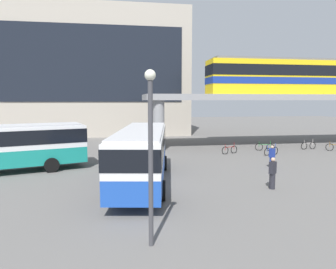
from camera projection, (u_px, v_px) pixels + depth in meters
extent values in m
plane|color=#605E5B|center=(145.00, 154.00, 27.80)|extent=(120.00, 120.00, 0.00)
cube|color=#B2A899|center=(88.00, 74.00, 44.69)|extent=(28.11, 11.42, 17.37)
cube|color=black|center=(84.00, 63.00, 38.94)|extent=(25.30, 0.10, 9.73)
cube|color=gray|center=(295.00, 97.00, 33.80)|extent=(33.20, 6.14, 0.60)
cylinder|color=gray|center=(159.00, 126.00, 29.50)|extent=(1.10, 1.10, 4.88)
cylinder|color=gray|center=(154.00, 122.00, 33.96)|extent=(1.10, 1.10, 4.88)
cube|color=yellow|center=(309.00, 78.00, 33.81)|extent=(22.74, 2.90, 3.60)
cube|color=navy|center=(309.00, 82.00, 33.85)|extent=(22.80, 2.96, 0.70)
cube|color=black|center=(309.00, 72.00, 33.73)|extent=(22.80, 2.96, 1.10)
cube|color=slate|center=(310.00, 61.00, 33.60)|extent=(21.83, 2.61, 0.24)
cube|color=#1E4CB2|center=(142.00, 166.00, 18.00)|extent=(4.24, 11.26, 1.10)
cube|color=silver|center=(142.00, 144.00, 17.86)|extent=(4.24, 11.26, 1.50)
cube|color=black|center=(142.00, 143.00, 17.85)|extent=(4.28, 11.30, 0.96)
cube|color=silver|center=(142.00, 130.00, 17.77)|extent=(4.03, 10.70, 0.12)
cylinder|color=black|center=(129.00, 163.00, 21.57)|extent=(0.44, 1.03, 1.00)
cylinder|color=black|center=(165.00, 163.00, 21.55)|extent=(0.44, 1.03, 1.00)
cylinder|color=black|center=(111.00, 190.00, 15.01)|extent=(0.44, 1.03, 1.00)
cylinder|color=black|center=(163.00, 190.00, 14.99)|extent=(0.44, 1.03, 1.00)
cube|color=teal|center=(0.00, 158.00, 20.52)|extent=(11.23, 5.78, 1.10)
cylinder|color=black|center=(52.00, 165.00, 20.86)|extent=(1.04, 0.58, 1.00)
cylinder|color=black|center=(48.00, 159.00, 23.07)|extent=(1.04, 0.58, 1.00)
torus|color=black|center=(275.00, 151.00, 27.70)|extent=(0.71, 0.34, 0.74)
torus|color=black|center=(267.00, 152.00, 27.15)|extent=(0.71, 0.34, 0.74)
cylinder|color=#1E3FA5|center=(271.00, 148.00, 27.39)|extent=(0.99, 0.45, 0.05)
cylinder|color=#1E3FA5|center=(267.00, 149.00, 27.11)|extent=(0.04, 0.04, 0.55)
cylinder|color=#1E3FA5|center=(275.00, 147.00, 27.66)|extent=(0.04, 0.04, 0.65)
torus|color=black|center=(234.00, 150.00, 28.40)|extent=(0.71, 0.31, 0.74)
torus|color=black|center=(225.00, 150.00, 27.89)|extent=(0.71, 0.31, 0.74)
cylinder|color=#B21E1E|center=(230.00, 147.00, 28.11)|extent=(1.00, 0.41, 0.05)
cylinder|color=#B21E1E|center=(225.00, 147.00, 27.85)|extent=(0.04, 0.04, 0.55)
cylinder|color=#B21E1E|center=(234.00, 146.00, 28.36)|extent=(0.04, 0.04, 0.65)
torus|color=black|center=(270.00, 147.00, 29.69)|extent=(0.70, 0.36, 0.74)
torus|color=black|center=(259.00, 147.00, 29.97)|extent=(0.70, 0.36, 0.74)
cylinder|color=#1E7F33|center=(265.00, 144.00, 29.80)|extent=(0.98, 0.48, 0.05)
cylinder|color=#1E7F33|center=(259.00, 144.00, 29.94)|extent=(0.04, 0.04, 0.55)
cylinder|color=#1E7F33|center=(270.00, 144.00, 29.65)|extent=(0.04, 0.04, 0.65)
torus|color=black|center=(330.00, 147.00, 29.88)|extent=(0.72, 0.31, 0.74)
cylinder|color=#996626|center=(336.00, 144.00, 29.75)|extent=(1.00, 0.40, 0.05)
cylinder|color=#996626|center=(330.00, 144.00, 29.84)|extent=(0.04, 0.04, 0.55)
torus|color=black|center=(313.00, 146.00, 30.91)|extent=(0.74, 0.17, 0.74)
torus|color=black|center=(304.00, 146.00, 30.59)|extent=(0.74, 0.17, 0.74)
cylinder|color=silver|center=(308.00, 143.00, 30.72)|extent=(1.05, 0.21, 0.05)
cylinder|color=silver|center=(304.00, 143.00, 30.56)|extent=(0.04, 0.04, 0.55)
cylinder|color=silver|center=(313.00, 142.00, 30.87)|extent=(0.04, 0.04, 0.65)
cylinder|color=maroon|center=(136.00, 148.00, 29.29)|extent=(0.32, 0.32, 0.77)
cube|color=#26262D|center=(136.00, 140.00, 29.21)|extent=(0.30, 0.42, 0.61)
sphere|color=tan|center=(136.00, 136.00, 29.17)|extent=(0.21, 0.21, 0.21)
cylinder|color=#26262D|center=(272.00, 181.00, 16.97)|extent=(0.32, 0.32, 0.85)
cube|color=#26262D|center=(273.00, 168.00, 16.88)|extent=(0.48, 0.44, 0.68)
sphere|color=tan|center=(273.00, 160.00, 16.83)|extent=(0.23, 0.23, 0.23)
cylinder|color=navy|center=(272.00, 163.00, 22.16)|extent=(0.32, 0.32, 0.80)
cube|color=navy|center=(272.00, 153.00, 22.09)|extent=(0.47, 0.41, 0.63)
sphere|color=tan|center=(272.00, 147.00, 22.04)|extent=(0.22, 0.22, 0.22)
cylinder|color=#3F3F44|center=(151.00, 165.00, 10.08)|extent=(0.16, 0.16, 5.53)
sphere|color=silver|center=(150.00, 75.00, 9.76)|extent=(0.36, 0.36, 0.36)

